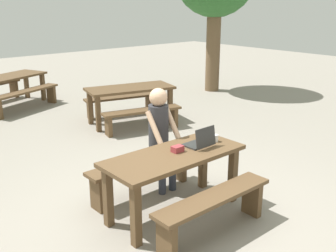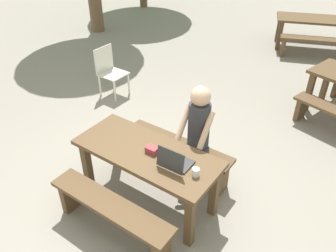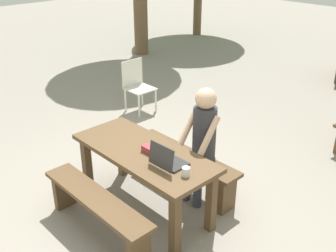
% 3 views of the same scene
% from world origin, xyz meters
% --- Properties ---
extents(ground_plane, '(30.00, 30.00, 0.00)m').
position_xyz_m(ground_plane, '(0.00, 0.00, 0.00)').
color(ground_plane, gray).
extents(picnic_table_front, '(1.72, 0.73, 0.76)m').
position_xyz_m(picnic_table_front, '(0.00, 0.00, 0.64)').
color(picnic_table_front, brown).
rests_on(picnic_table_front, ground).
extents(bench_near, '(1.54, 0.30, 0.48)m').
position_xyz_m(bench_near, '(0.00, -0.65, 0.35)').
color(bench_near, brown).
rests_on(bench_near, ground).
extents(bench_far, '(1.54, 0.30, 0.48)m').
position_xyz_m(bench_far, '(0.00, 0.65, 0.35)').
color(bench_far, brown).
rests_on(bench_far, ground).
extents(laptop, '(0.33, 0.29, 0.25)m').
position_xyz_m(laptop, '(0.40, -0.03, 0.83)').
color(laptop, '#2D2D2D').
rests_on(laptop, picnic_table_front).
extents(small_pouch, '(0.14, 0.10, 0.07)m').
position_xyz_m(small_pouch, '(0.07, 0.02, 0.80)').
color(small_pouch, '#993338').
rests_on(small_pouch, picnic_table_front).
extents(coffee_mug, '(0.08, 0.08, 0.09)m').
position_xyz_m(coffee_mug, '(0.66, -0.03, 0.81)').
color(coffee_mug, white).
rests_on(coffee_mug, picnic_table_front).
extents(person_seated, '(0.38, 0.39, 1.39)m').
position_xyz_m(person_seated, '(0.30, 0.61, 0.82)').
color(person_seated, '#333847').
rests_on(person_seated, ground).
extents(plastic_chair, '(0.44, 0.44, 0.90)m').
position_xyz_m(plastic_chair, '(-2.26, 1.76, 0.48)').
color(plastic_chair, silver).
rests_on(plastic_chair, ground).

